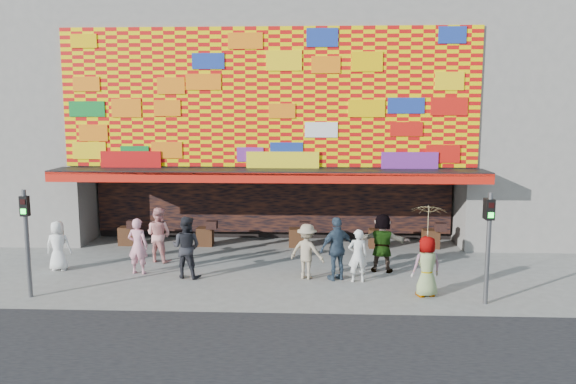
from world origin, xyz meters
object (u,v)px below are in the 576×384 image
signal_left (26,231)px  parasol (428,221)px  ped_b (138,246)px  ped_d (307,251)px  ped_h (358,256)px  ped_a (58,246)px  ped_g (427,266)px  signal_right (489,235)px  ped_c (186,247)px  ped_f (382,243)px  ped_i (159,235)px  ped_e (337,249)px

signal_left → parasol: (10.93, 0.55, 0.27)m
ped_b → ped_d: bearing=-175.4°
ped_h → parasol: (1.80, -1.24, 1.33)m
ped_a → ped_h: (9.52, -0.83, -0.00)m
ped_g → ped_h: ped_g is taller
ped_a → ped_g: bearing=166.1°
signal_right → ped_g: 1.87m
signal_right → ped_c: bearing=166.6°
signal_left → ped_g: signal_left is taller
ped_f → parasol: size_ratio=1.05×
ped_b → ped_d: ped_b is taller
ped_b → signal_left: bearing=53.1°
ped_d → ped_g: 3.65m
signal_right → ped_c: size_ratio=1.56×
ped_h → ped_i: bearing=-23.2°
ped_b → ped_f: size_ratio=0.94×
parasol → ped_e: bearing=149.6°
ped_c → ped_h: ped_c is taller
ped_a → ped_c: size_ratio=0.84×
signal_left → ped_c: 4.49m
ped_a → ped_i: 3.17m
signal_right → ped_h: 3.87m
ped_b → ped_c: bearing=176.0°
ped_e → ped_g: 2.79m
signal_left → ped_d: signal_left is taller
ped_a → ped_d: size_ratio=0.95×
ped_a → parasol: 11.58m
ped_e → ped_g: size_ratio=1.15×
ped_i → parasol: size_ratio=1.03×
ped_b → ped_f: (7.70, 0.58, 0.06)m
ped_e → signal_right: bearing=125.2°
ped_c → signal_right: bearing=-179.6°
ped_c → ped_i: 2.24m
ped_d → signal_left: bearing=38.0°
ped_d → ped_e: size_ratio=0.87×
signal_left → ped_i: signal_left is taller
parasol → ped_g: bearing=0.0°
ped_c → ped_g: bearing=-178.0°
ped_d → ped_g: ped_g is taller
signal_left → ped_e: signal_left is taller
ped_i → ped_h: bearing=-176.3°
ped_e → parasol: size_ratio=1.07×
ped_i → ped_e: bearing=-176.4°
signal_left → ped_a: 2.85m
signal_left → ped_e: size_ratio=1.54×
signal_left → ped_d: size_ratio=1.77×
signal_right → ped_e: (-3.87, 1.96, -0.89)m
signal_left → parasol: size_ratio=1.66×
ped_f → ped_i: bearing=5.3°
ped_b → ped_c: 1.65m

